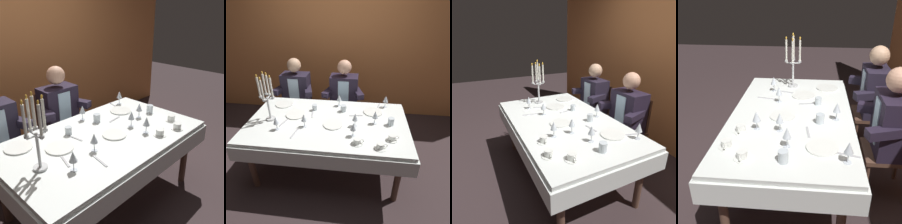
% 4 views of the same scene
% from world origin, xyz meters
% --- Properties ---
extents(ground_plane, '(12.00, 12.00, 0.00)m').
position_xyz_m(ground_plane, '(0.00, 0.00, 0.00)').
color(ground_plane, '#36282A').
extents(back_wall, '(6.00, 0.12, 2.70)m').
position_xyz_m(back_wall, '(0.00, 1.66, 1.35)').
color(back_wall, '#D47E44').
rests_on(back_wall, ground_plane).
extents(dining_table, '(1.94, 1.14, 0.74)m').
position_xyz_m(dining_table, '(0.00, 0.00, 0.62)').
color(dining_table, white).
rests_on(dining_table, ground_plane).
extents(candelabra, '(0.19, 0.19, 0.61)m').
position_xyz_m(candelabra, '(-0.69, -0.04, 1.03)').
color(candelabra, silver).
rests_on(candelabra, dining_table).
extents(dinner_plate_0, '(0.24, 0.24, 0.01)m').
position_xyz_m(dinner_plate_0, '(0.55, 0.28, 0.75)').
color(dinner_plate_0, white).
rests_on(dinner_plate_0, dining_table).
extents(dinner_plate_1, '(0.25, 0.25, 0.01)m').
position_xyz_m(dinner_plate_1, '(-0.42, 0.09, 0.75)').
color(dinner_plate_1, white).
rests_on(dinner_plate_1, dining_table).
extents(dinner_plate_2, '(0.23, 0.23, 0.01)m').
position_xyz_m(dinner_plate_2, '(0.08, -0.07, 0.75)').
color(dinner_plate_2, white).
rests_on(dinner_plate_2, dining_table).
extents(dinner_plate_3, '(0.24, 0.24, 0.01)m').
position_xyz_m(dinner_plate_3, '(-0.66, 0.35, 0.75)').
color(dinner_plate_3, white).
rests_on(dinner_plate_3, dining_table).
extents(wine_glass_0, '(0.07, 0.07, 0.16)m').
position_xyz_m(wine_glass_0, '(0.10, 0.41, 0.85)').
color(wine_glass_0, silver).
rests_on(wine_glass_0, dining_table).
extents(wine_glass_1, '(0.07, 0.07, 0.16)m').
position_xyz_m(wine_glass_1, '(0.71, 0.45, 0.85)').
color(wine_glass_1, silver).
rests_on(wine_glass_1, dining_table).
extents(wine_glass_2, '(0.07, 0.07, 0.16)m').
position_xyz_m(wine_glass_2, '(0.32, -0.26, 0.85)').
color(wine_glass_2, silver).
rests_on(wine_glass_2, dining_table).
extents(wine_glass_3, '(0.07, 0.07, 0.16)m').
position_xyz_m(wine_glass_3, '(0.33, -0.06, 0.85)').
color(wine_glass_3, silver).
rests_on(wine_glass_3, dining_table).
extents(wine_glass_4, '(0.07, 0.07, 0.16)m').
position_xyz_m(wine_glass_4, '(0.56, 0.02, 0.86)').
color(wine_glass_4, silver).
rests_on(wine_glass_4, dining_table).
extents(wine_glass_5, '(0.07, 0.07, 0.16)m').
position_xyz_m(wine_glass_5, '(-0.24, -0.15, 0.85)').
color(wine_glass_5, silver).
rests_on(wine_glass_5, dining_table).
extents(wine_glass_6, '(0.07, 0.07, 0.16)m').
position_xyz_m(wine_glass_6, '(-0.53, -0.24, 0.86)').
color(wine_glass_6, silver).
rests_on(wine_glass_6, dining_table).
extents(water_tumbler_0, '(0.07, 0.07, 0.08)m').
position_xyz_m(water_tumbler_0, '(-0.21, 0.25, 0.78)').
color(water_tumbler_0, silver).
rests_on(water_tumbler_0, dining_table).
extents(water_tumbler_1, '(0.07, 0.07, 0.09)m').
position_xyz_m(water_tumbler_1, '(0.17, 0.26, 0.78)').
color(water_tumbler_1, silver).
rests_on(water_tumbler_1, dining_table).
extents(water_tumbler_2, '(0.07, 0.07, 0.09)m').
position_xyz_m(water_tumbler_2, '(0.75, 0.01, 0.79)').
color(water_tumbler_2, silver).
rests_on(water_tumbler_2, dining_table).
extents(coffee_cup_0, '(0.13, 0.12, 0.06)m').
position_xyz_m(coffee_cup_0, '(0.37, -0.38, 0.77)').
color(coffee_cup_0, white).
rests_on(coffee_cup_0, dining_table).
extents(coffee_cup_1, '(0.13, 0.12, 0.06)m').
position_xyz_m(coffee_cup_1, '(0.73, -0.28, 0.77)').
color(coffee_cup_1, white).
rests_on(coffee_cup_1, dining_table).
extents(coffee_cup_2, '(0.13, 0.12, 0.06)m').
position_xyz_m(coffee_cup_2, '(0.61, -0.43, 0.77)').
color(coffee_cup_2, white).
rests_on(coffee_cup_2, dining_table).
extents(knife_0, '(0.05, 0.19, 0.01)m').
position_xyz_m(knife_0, '(-0.32, -0.29, 0.74)').
color(knife_0, '#B7B7BC').
rests_on(knife_0, dining_table).
extents(knife_1, '(0.07, 0.19, 0.01)m').
position_xyz_m(knife_1, '(0.63, 0.45, 0.74)').
color(knife_1, '#B7B7BC').
rests_on(knife_1, dining_table).
extents(fork_2, '(0.06, 0.17, 0.01)m').
position_xyz_m(fork_2, '(-0.51, -0.10, 0.74)').
color(fork_2, '#B7B7BC').
rests_on(fork_2, dining_table).
extents(fork_3, '(0.17, 0.04, 0.01)m').
position_xyz_m(fork_3, '(0.34, 0.17, 0.74)').
color(fork_3, '#B7B7BC').
rests_on(fork_3, dining_table).
extents(spoon_4, '(0.04, 0.17, 0.01)m').
position_xyz_m(spoon_4, '(-0.22, 0.14, 0.74)').
color(spoon_4, '#B7B7BC').
rests_on(spoon_4, dining_table).
extents(seated_diner_0, '(0.63, 0.48, 1.24)m').
position_xyz_m(seated_diner_0, '(-0.65, 0.89, 0.74)').
color(seated_diner_0, brown).
rests_on(seated_diner_0, ground_plane).
extents(seated_diner_1, '(0.63, 0.48, 1.24)m').
position_xyz_m(seated_diner_1, '(0.12, 0.89, 0.74)').
color(seated_diner_1, brown).
rests_on(seated_diner_1, ground_plane).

